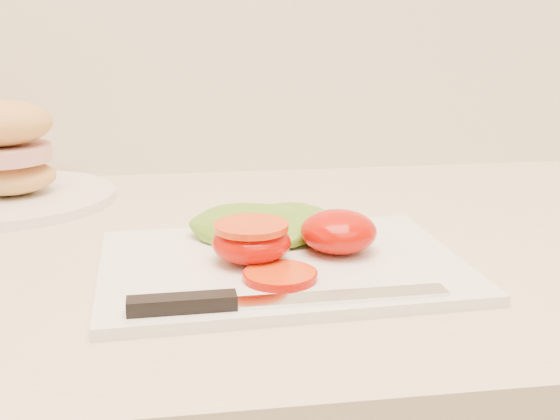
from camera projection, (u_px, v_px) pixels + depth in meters
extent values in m
cube|color=white|center=(282.00, 265.00, 0.64)|extent=(0.34, 0.25, 0.01)
ellipsoid|color=#D30B00|center=(339.00, 231.00, 0.66)|extent=(0.07, 0.07, 0.04)
ellipsoid|color=#D30B00|center=(251.00, 243.00, 0.63)|extent=(0.07, 0.07, 0.04)
cylinder|color=#BF1C03|center=(251.00, 227.00, 0.63)|extent=(0.07, 0.07, 0.01)
cylinder|color=#F75110|center=(280.00, 275.00, 0.60)|extent=(0.06, 0.06, 0.01)
cylinder|color=#F75110|center=(280.00, 277.00, 0.59)|extent=(0.05, 0.05, 0.01)
ellipsoid|color=olive|center=(255.00, 226.00, 0.70)|extent=(0.16, 0.13, 0.03)
ellipsoid|color=olive|center=(294.00, 223.00, 0.71)|extent=(0.14, 0.14, 0.02)
cube|color=silver|center=(342.00, 296.00, 0.56)|extent=(0.17, 0.03, 0.00)
cube|color=black|center=(182.00, 303.00, 0.53)|extent=(0.08, 0.02, 0.01)
cylinder|color=white|center=(9.00, 198.00, 0.87)|extent=(0.26, 0.26, 0.01)
ellipsoid|color=tan|center=(7.00, 177.00, 0.87)|extent=(0.12, 0.10, 0.04)
cylinder|color=#D8938C|center=(4.00, 153.00, 0.86)|extent=(0.11, 0.11, 0.02)
ellipsoid|color=tan|center=(1.00, 123.00, 0.85)|extent=(0.12, 0.10, 0.05)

